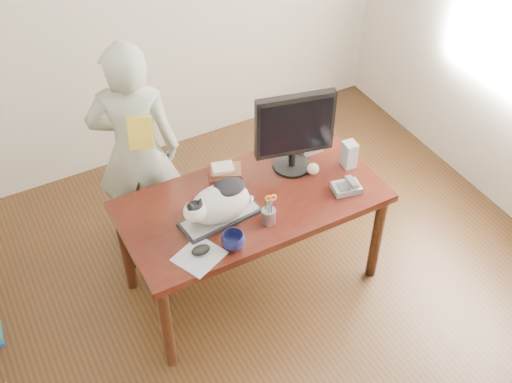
% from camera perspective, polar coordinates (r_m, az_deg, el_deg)
% --- Properties ---
extents(room, '(4.50, 4.50, 4.50)m').
position_cam_1_polar(room, '(3.10, 4.86, 0.81)').
color(room, black).
rests_on(room, ground).
extents(desk, '(1.60, 0.80, 0.75)m').
position_cam_1_polar(desk, '(4.03, -0.87, -1.52)').
color(desk, black).
rests_on(desk, ground).
extents(keyboard, '(0.50, 0.23, 0.03)m').
position_cam_1_polar(keyboard, '(3.75, -3.16, -2.32)').
color(keyboard, black).
rests_on(keyboard, desk).
extents(cat, '(0.48, 0.28, 0.27)m').
position_cam_1_polar(cat, '(3.66, -3.42, -1.06)').
color(cat, silver).
rests_on(cat, keyboard).
extents(monitor, '(0.49, 0.29, 0.55)m').
position_cam_1_polar(monitor, '(3.90, 3.45, 5.55)').
color(monitor, black).
rests_on(monitor, desk).
extents(pen_cup, '(0.10, 0.10, 0.21)m').
position_cam_1_polar(pen_cup, '(3.70, 1.14, -2.06)').
color(pen_cup, '#96969B').
rests_on(pen_cup, desk).
extents(mousepad, '(0.31, 0.30, 0.01)m').
position_cam_1_polar(mousepad, '(3.56, -5.07, -5.75)').
color(mousepad, '#ADB3BA').
rests_on(mousepad, desk).
extents(mouse, '(0.13, 0.11, 0.04)m').
position_cam_1_polar(mouse, '(3.56, -4.93, -5.19)').
color(mouse, black).
rests_on(mouse, mousepad).
extents(coffee_mug, '(0.18, 0.18, 0.10)m').
position_cam_1_polar(coffee_mug, '(3.56, -2.05, -4.41)').
color(coffee_mug, '#0E1139').
rests_on(coffee_mug, desk).
extents(phone, '(0.19, 0.15, 0.08)m').
position_cam_1_polar(phone, '(3.96, 8.08, 0.40)').
color(phone, slate).
rests_on(phone, desk).
extents(speaker, '(0.08, 0.09, 0.18)m').
position_cam_1_polar(speaker, '(4.10, 8.29, 3.28)').
color(speaker, '#959598').
rests_on(speaker, desk).
extents(baseball, '(0.08, 0.08, 0.08)m').
position_cam_1_polar(baseball, '(4.04, 5.10, 2.01)').
color(baseball, beige).
rests_on(baseball, desk).
extents(book_stack, '(0.25, 0.22, 0.08)m').
position_cam_1_polar(book_stack, '(4.02, -2.78, 1.77)').
color(book_stack, '#471413').
rests_on(book_stack, desk).
extents(calculator, '(0.15, 0.21, 0.06)m').
position_cam_1_polar(calculator, '(4.26, 4.44, 4.33)').
color(calculator, slate).
rests_on(calculator, desk).
extents(person, '(0.68, 0.57, 1.58)m').
position_cam_1_polar(person, '(4.24, -10.62, 3.58)').
color(person, beige).
rests_on(person, ground).
extents(held_book, '(0.17, 0.14, 0.21)m').
position_cam_1_polar(held_book, '(3.95, -10.23, 5.16)').
color(held_book, gold).
rests_on(held_book, person).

